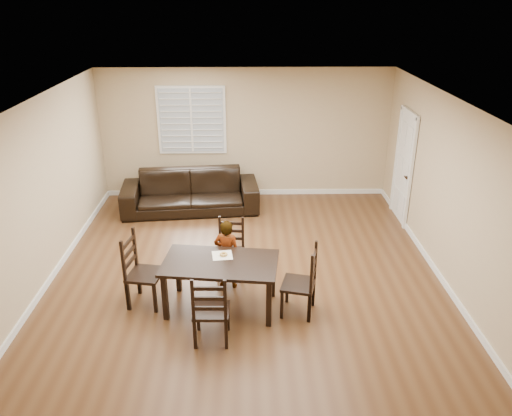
# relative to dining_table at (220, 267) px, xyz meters

# --- Properties ---
(ground) EXTENTS (7.00, 7.00, 0.00)m
(ground) POSITION_rel_dining_table_xyz_m (0.34, 0.74, -0.64)
(ground) COLOR #55361D
(ground) RESTS_ON ground
(room) EXTENTS (6.04, 7.04, 2.72)m
(room) POSITION_rel_dining_table_xyz_m (0.38, 0.92, 1.17)
(room) COLOR tan
(room) RESTS_ON ground
(dining_table) EXTENTS (1.64, 1.05, 0.73)m
(dining_table) POSITION_rel_dining_table_xyz_m (0.00, 0.00, 0.00)
(dining_table) COLOR black
(dining_table) RESTS_ON ground
(chair_near) EXTENTS (0.45, 0.42, 0.92)m
(chair_near) POSITION_rel_dining_table_xyz_m (0.12, 0.97, -0.22)
(chair_near) COLOR black
(chair_near) RESTS_ON ground
(chair_far) EXTENTS (0.46, 0.43, 0.99)m
(chair_far) POSITION_rel_dining_table_xyz_m (-0.09, -0.82, -0.19)
(chair_far) COLOR black
(chair_far) RESTS_ON ground
(chair_left) EXTENTS (0.53, 0.55, 1.07)m
(chair_left) POSITION_rel_dining_table_xyz_m (-1.18, 0.15, -0.15)
(chair_left) COLOR black
(chair_left) RESTS_ON ground
(chair_right) EXTENTS (0.53, 0.55, 1.02)m
(chair_right) POSITION_rel_dining_table_xyz_m (1.17, -0.16, -0.17)
(chair_right) COLOR black
(chair_right) RESTS_ON ground
(child) EXTENTS (0.44, 0.34, 1.07)m
(child) POSITION_rel_dining_table_xyz_m (0.07, 0.56, -0.10)
(child) COLOR gray
(child) RESTS_ON ground
(napkin) EXTENTS (0.30, 0.30, 0.00)m
(napkin) POSITION_rel_dining_table_xyz_m (0.02, 0.17, 0.09)
(napkin) COLOR beige
(napkin) RESTS_ON dining_table
(donut) EXTENTS (0.11, 0.11, 0.04)m
(donut) POSITION_rel_dining_table_xyz_m (0.04, 0.17, 0.11)
(donut) COLOR #B28740
(donut) RESTS_ON napkin
(sofa) EXTENTS (2.77, 1.29, 0.78)m
(sofa) POSITION_rel_dining_table_xyz_m (-0.77, 3.41, -0.24)
(sofa) COLOR black
(sofa) RESTS_ON ground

